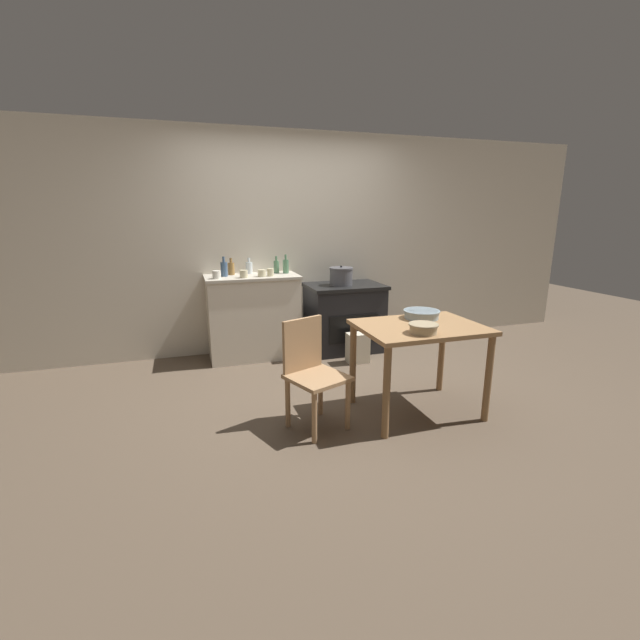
{
  "coord_description": "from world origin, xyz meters",
  "views": [
    {
      "loc": [
        -1.23,
        -3.45,
        1.63
      ],
      "look_at": [
        0.0,
        0.38,
        0.62
      ],
      "focal_mm": 24.0,
      "sensor_mm": 36.0,
      "label": 1
    }
  ],
  "objects_px": {
    "mixing_bowl_large": "(423,328)",
    "bottle_center_left": "(286,266)",
    "work_table": "(419,339)",
    "mixing_bowl_small": "(422,314)",
    "cup_right": "(270,272)",
    "cup_far_right": "(217,275)",
    "bottle_far_left": "(231,268)",
    "cup_mid_right": "(244,274)",
    "stock_pot": "(341,276)",
    "bottle_left": "(249,267)",
    "cup_center_right": "(262,273)",
    "chair": "(312,370)",
    "stove": "(344,317)",
    "bottle_center": "(276,266)",
    "bottle_mid_left": "(224,269)",
    "flour_sack": "(358,348)"
  },
  "relations": [
    {
      "from": "mixing_bowl_large",
      "to": "bottle_center_left",
      "type": "distance_m",
      "value": 2.2
    },
    {
      "from": "bottle_left",
      "to": "bottle_center_left",
      "type": "xyz_separation_m",
      "value": [
        0.41,
        -0.11,
        0.01
      ]
    },
    {
      "from": "cup_right",
      "to": "cup_center_right",
      "type": "bearing_deg",
      "value": -175.49
    },
    {
      "from": "bottle_mid_left",
      "to": "bottle_center",
      "type": "distance_m",
      "value": 0.61
    },
    {
      "from": "bottle_center",
      "to": "stock_pot",
      "type": "bearing_deg",
      "value": -16.47
    },
    {
      "from": "bottle_center",
      "to": "cup_right",
      "type": "distance_m",
      "value": 0.25
    },
    {
      "from": "mixing_bowl_large",
      "to": "bottle_mid_left",
      "type": "relative_size",
      "value": 1.02
    },
    {
      "from": "stove",
      "to": "bottle_center",
      "type": "relative_size",
      "value": 4.57
    },
    {
      "from": "mixing_bowl_small",
      "to": "cup_right",
      "type": "xyz_separation_m",
      "value": [
        -1.0,
        1.52,
        0.2
      ]
    },
    {
      "from": "chair",
      "to": "bottle_center",
      "type": "xyz_separation_m",
      "value": [
        0.15,
        1.9,
        0.57
      ]
    },
    {
      "from": "work_table",
      "to": "cup_far_right",
      "type": "xyz_separation_m",
      "value": [
        -1.45,
        1.71,
        0.36
      ]
    },
    {
      "from": "cup_center_right",
      "to": "cup_mid_right",
      "type": "bearing_deg",
      "value": -171.57
    },
    {
      "from": "bottle_far_left",
      "to": "cup_center_right",
      "type": "distance_m",
      "value": 0.39
    },
    {
      "from": "bottle_center_left",
      "to": "cup_center_right",
      "type": "distance_m",
      "value": 0.37
    },
    {
      "from": "bottle_far_left",
      "to": "cup_right",
      "type": "relative_size",
      "value": 2.29
    },
    {
      "from": "bottle_center_left",
      "to": "cup_right",
      "type": "relative_size",
      "value": 2.62
    },
    {
      "from": "stove",
      "to": "mixing_bowl_large",
      "type": "bearing_deg",
      "value": -93.81
    },
    {
      "from": "mixing_bowl_large",
      "to": "bottle_center_left",
      "type": "height_order",
      "value": "bottle_center_left"
    },
    {
      "from": "bottle_left",
      "to": "bottle_center",
      "type": "height_order",
      "value": "bottle_center"
    },
    {
      "from": "stove",
      "to": "work_table",
      "type": "relative_size",
      "value": 0.91
    },
    {
      "from": "chair",
      "to": "cup_far_right",
      "type": "bearing_deg",
      "value": 86.64
    },
    {
      "from": "bottle_mid_left",
      "to": "cup_mid_right",
      "type": "bearing_deg",
      "value": -41.36
    },
    {
      "from": "chair",
      "to": "bottle_mid_left",
      "type": "height_order",
      "value": "bottle_mid_left"
    },
    {
      "from": "bottle_far_left",
      "to": "cup_mid_right",
      "type": "xyz_separation_m",
      "value": [
        0.1,
        -0.27,
        -0.03
      ]
    },
    {
      "from": "work_table",
      "to": "cup_far_right",
      "type": "distance_m",
      "value": 2.27
    },
    {
      "from": "bottle_center",
      "to": "cup_mid_right",
      "type": "xyz_separation_m",
      "value": [
        -0.42,
        -0.26,
        -0.03
      ]
    },
    {
      "from": "flour_sack",
      "to": "cup_right",
      "type": "xyz_separation_m",
      "value": [
        -0.87,
        0.45,
        0.82
      ]
    },
    {
      "from": "stock_pot",
      "to": "bottle_center",
      "type": "relative_size",
      "value": 1.42
    },
    {
      "from": "cup_center_right",
      "to": "cup_right",
      "type": "bearing_deg",
      "value": 4.51
    },
    {
      "from": "work_table",
      "to": "cup_right",
      "type": "bearing_deg",
      "value": 116.84
    },
    {
      "from": "work_table",
      "to": "mixing_bowl_large",
      "type": "xyz_separation_m",
      "value": [
        -0.1,
        -0.22,
        0.16
      ]
    },
    {
      "from": "mixing_bowl_small",
      "to": "bottle_far_left",
      "type": "relative_size",
      "value": 1.63
    },
    {
      "from": "work_table",
      "to": "chair",
      "type": "bearing_deg",
      "value": 177.32
    },
    {
      "from": "mixing_bowl_large",
      "to": "bottle_center",
      "type": "height_order",
      "value": "bottle_center"
    },
    {
      "from": "work_table",
      "to": "flour_sack",
      "type": "distance_m",
      "value": 1.36
    },
    {
      "from": "stove",
      "to": "mixing_bowl_small",
      "type": "bearing_deg",
      "value": -86.35
    },
    {
      "from": "work_table",
      "to": "bottle_left",
      "type": "xyz_separation_m",
      "value": [
        -1.06,
        2.0,
        0.38
      ]
    },
    {
      "from": "chair",
      "to": "stock_pot",
      "type": "relative_size",
      "value": 3.03
    },
    {
      "from": "bottle_far_left",
      "to": "flour_sack",
      "type": "bearing_deg",
      "value": -28.13
    },
    {
      "from": "stove",
      "to": "bottle_center_left",
      "type": "xyz_separation_m",
      "value": [
        -0.68,
        0.12,
        0.63
      ]
    },
    {
      "from": "flour_sack",
      "to": "bottle_far_left",
      "type": "relative_size",
      "value": 1.78
    },
    {
      "from": "bottle_far_left",
      "to": "cup_mid_right",
      "type": "height_order",
      "value": "bottle_far_left"
    },
    {
      "from": "chair",
      "to": "flour_sack",
      "type": "height_order",
      "value": "chair"
    },
    {
      "from": "work_table",
      "to": "cup_center_right",
      "type": "relative_size",
      "value": 11.38
    },
    {
      "from": "cup_center_right",
      "to": "cup_right",
      "type": "xyz_separation_m",
      "value": [
        0.1,
        0.01,
        0.0
      ]
    },
    {
      "from": "bottle_mid_left",
      "to": "flour_sack",
      "type": "bearing_deg",
      "value": -22.9
    },
    {
      "from": "chair",
      "to": "bottle_center_left",
      "type": "bearing_deg",
      "value": 60.71
    },
    {
      "from": "stock_pot",
      "to": "bottle_left",
      "type": "xyz_separation_m",
      "value": [
        -1.03,
        0.27,
        0.11
      ]
    },
    {
      "from": "bottle_center_left",
      "to": "bottle_center",
      "type": "bearing_deg",
      "value": 152.79
    },
    {
      "from": "stock_pot",
      "to": "mixing_bowl_small",
      "type": "bearing_deg",
      "value": -84.01
    }
  ]
}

